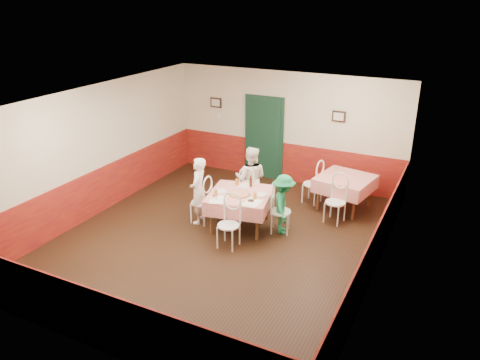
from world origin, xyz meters
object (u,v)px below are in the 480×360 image
at_px(diner_left, 198,191).
at_px(main_table, 240,210).
at_px(second_table, 344,193).
at_px(chair_left, 201,202).
at_px(chair_far, 250,191).
at_px(chair_second_b, 335,202).
at_px(diner_far, 251,179).
at_px(chair_near, 228,225).
at_px(wallet, 251,201).
at_px(glass_b, 255,196).
at_px(glass_a, 216,193).
at_px(chair_second_a, 312,184).
at_px(chair_right, 281,212).
at_px(pizza, 239,194).
at_px(diner_right, 283,204).
at_px(beer_bottle, 251,182).
at_px(glass_c, 237,182).

bearing_deg(diner_left, main_table, 89.10).
xyz_separation_m(second_table, chair_left, (-2.53, -2.01, 0.08)).
bearing_deg(main_table, chair_far, 101.38).
distance_m(chair_second_b, diner_far, 1.91).
bearing_deg(chair_near, wallet, 70.15).
bearing_deg(main_table, second_table, 47.40).
bearing_deg(glass_b, diner_far, 119.75).
bearing_deg(second_table, glass_a, -133.37).
height_order(chair_far, diner_far, diner_far).
relative_size(glass_a, diner_left, 0.09).
relative_size(main_table, glass_a, 9.75).
bearing_deg(chair_second_a, chair_right, 6.46).
bearing_deg(chair_second_b, pizza, -135.02).
distance_m(glass_b, diner_right, 0.61).
bearing_deg(second_table, diner_right, -116.03).
xyz_separation_m(chair_second_a, chair_second_b, (0.75, -0.75, 0.00)).
distance_m(second_table, beer_bottle, 2.24).
height_order(glass_b, diner_far, diner_far).
height_order(chair_left, glass_b, chair_left).
height_order(chair_second_a, diner_far, diner_far).
bearing_deg(pizza, glass_c, 122.65).
distance_m(wallet, diner_far, 1.26).
bearing_deg(main_table, pizza, -73.47).
distance_m(chair_second_a, glass_a, 2.58).
bearing_deg(chair_left, chair_far, 146.30).
bearing_deg(chair_left, second_table, 128.42).
xyz_separation_m(glass_a, glass_b, (0.76, 0.22, -0.00)).
relative_size(glass_b, beer_bottle, 0.56).
distance_m(chair_left, glass_c, 0.87).
height_order(main_table, pizza, pizza).
distance_m(chair_left, pizza, 0.92).
bearing_deg(beer_bottle, pizza, -93.58).
height_order(chair_left, beer_bottle, beer_bottle).
bearing_deg(chair_second_a, main_table, -16.84).
height_order(glass_a, diner_right, diner_right).
distance_m(glass_a, diner_left, 0.55).
bearing_deg(chair_second_b, wallet, -124.45).
height_order(second_table, glass_c, glass_c).
height_order(glass_c, diner_far, diner_far).
relative_size(chair_near, pizza, 2.19).
distance_m(wallet, diner_right, 0.69).
bearing_deg(main_table, glass_b, -16.78).
relative_size(chair_right, chair_second_a, 1.00).
xyz_separation_m(glass_b, diner_far, (-0.57, 1.00, -0.09)).
height_order(main_table, beer_bottle, beer_bottle).
relative_size(pizza, diner_right, 0.33).
bearing_deg(pizza, main_table, 106.53).
relative_size(pizza, wallet, 3.73).
xyz_separation_m(chair_second_b, diner_right, (-0.81, -0.92, 0.17)).
relative_size(chair_left, chair_second_a, 1.00).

